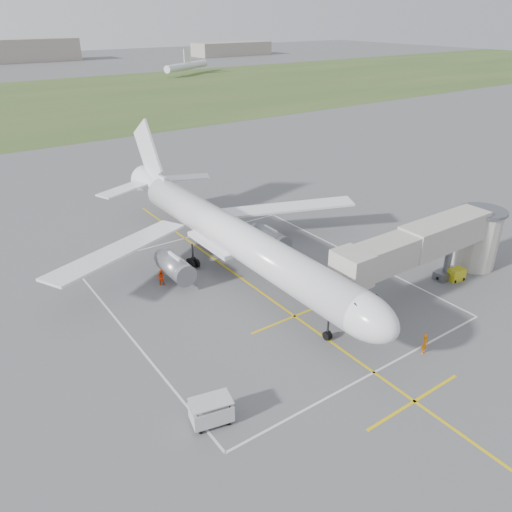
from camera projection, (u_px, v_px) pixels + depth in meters
ground at (237, 275)px, 54.43m from camera, size 700.00×700.00×0.00m
grass_strip at (0, 107)px, 149.71m from camera, size 700.00×120.00×0.02m
apron_markings at (268, 297)px, 50.16m from camera, size 28.20×60.00×0.01m
airliner at (232, 236)px, 53.04m from camera, size 38.93×46.75×13.52m
jet_bridge at (438, 243)px, 50.57m from camera, size 23.40×5.00×7.20m
gpu_unit at (456, 275)px, 53.17m from camera, size 1.90×1.48×1.30m
baggage_cart at (211, 411)px, 34.51m from camera, size 3.17×2.30×1.99m
ramp_worker_nose at (425, 344)px, 41.62m from camera, size 0.78×0.61×1.90m
ramp_worker_wing at (161, 277)px, 52.23m from camera, size 1.07×1.02×1.74m
distant_aircraft at (5, 79)px, 182.14m from camera, size 175.89×31.06×8.85m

